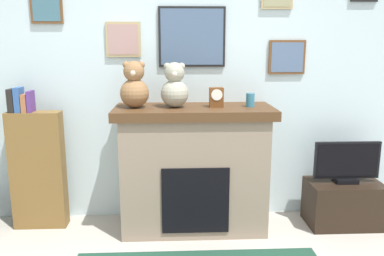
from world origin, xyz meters
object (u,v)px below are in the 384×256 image
candle_jar (250,100)px  teddy_bear_grey (175,87)px  mantel_clock (216,97)px  teddy_bear_brown (134,87)px  tv_stand (343,203)px  bookshelf (37,167)px  fireplace (194,168)px  television (347,163)px

candle_jar → teddy_bear_grey: 0.66m
candle_jar → mantel_clock: mantel_clock is taller
mantel_clock → teddy_bear_brown: (-0.70, 0.00, 0.09)m
tv_stand → candle_jar: size_ratio=5.56×
candle_jar → teddy_bear_grey: size_ratio=0.31×
bookshelf → candle_jar: size_ratio=10.82×
fireplace → television: fireplace is taller
fireplace → television: size_ratio=2.30×
bookshelf → teddy_bear_grey: bearing=-4.5°
fireplace → teddy_bear_grey: (-0.17, -0.02, 0.72)m
candle_jar → teddy_bear_brown: bearing=-180.0°
bookshelf → mantel_clock: (1.60, -0.10, 0.63)m
teddy_bear_brown → fireplace: bearing=2.1°
television → teddy_bear_grey: bearing=179.9°
bookshelf → fireplace: bearing=-3.3°
bookshelf → tv_stand: (2.79, -0.10, -0.36)m
television → candle_jar: bearing=179.8°
fireplace → tv_stand: (1.38, -0.02, -0.36)m
bookshelf → mantel_clock: bearing=-3.6°
tv_stand → television: 0.39m
candle_jar → teddy_bear_brown: 1.00m
teddy_bear_brown → teddy_bear_grey: bearing=0.0°
bookshelf → teddy_bear_brown: teddy_bear_brown is taller
bookshelf → tv_stand: bookshelf is taller
tv_stand → television: (0.00, -0.00, 0.39)m
teddy_bear_brown → teddy_bear_grey: teddy_bear_brown is taller
mantel_clock → teddy_bear_grey: bearing=179.9°
fireplace → teddy_bear_grey: 0.74m
television → tv_stand: bearing=90.0°
fireplace → bookshelf: (-1.41, 0.08, 0.01)m
mantel_clock → bookshelf: bearing=176.4°
bookshelf → tv_stand: 2.81m
bookshelf → tv_stand: bearing=-2.1°
tv_stand → television: television is taller
bookshelf → mantel_clock: size_ratio=7.63×
bookshelf → television: bearing=-2.1°
tv_stand → bookshelf: bearing=177.9°
bookshelf → candle_jar: 1.99m
fireplace → mantel_clock: 0.66m
tv_stand → mantel_clock: (-1.19, 0.00, 0.99)m
candle_jar → tv_stand: bearing=-0.1°
teddy_bear_brown → television: bearing=-0.1°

